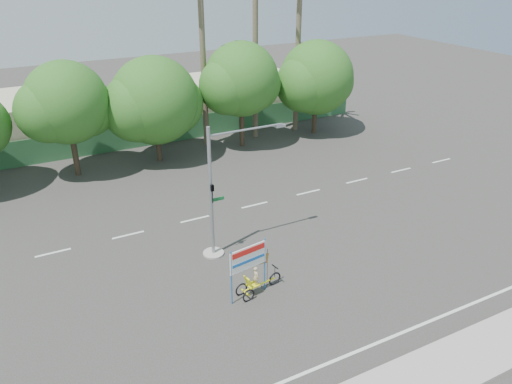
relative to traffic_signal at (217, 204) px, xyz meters
name	(u,v)px	position (x,y,z in m)	size (l,w,h in m)	color
ground	(294,281)	(2.20, -3.98, -2.92)	(120.00, 120.00, 0.00)	#33302D
fence	(158,132)	(2.20, 17.52, -1.92)	(38.00, 0.08, 2.00)	#336B3D
building_left	(18,123)	(-7.80, 22.02, -0.92)	(12.00, 8.00, 4.00)	beige
building_right	(224,98)	(10.20, 22.02, -1.12)	(14.00, 8.00, 3.60)	beige
tree_left	(66,106)	(-4.85, 14.02, 2.14)	(6.66, 5.60, 8.07)	#473828
tree_center	(154,103)	(1.14, 14.02, 1.55)	(7.62, 6.40, 7.85)	#473828
tree_right	(241,82)	(8.15, 14.02, 2.32)	(6.90, 5.80, 8.36)	#473828
tree_far_right	(316,80)	(15.15, 14.02, 1.73)	(7.38, 6.20, 7.94)	#473828
palm_tall	(255,8)	(10.20, 15.52, 7.55)	(3.73, 3.79, 17.45)	#70604C
palm_mid	(299,19)	(14.20, 15.52, 6.48)	(3.73, 3.79, 15.45)	#70604C
palm_short	(202,33)	(5.70, 15.52, 5.94)	(3.73, 3.79, 14.45)	#70604C
traffic_signal	(217,204)	(0.00, 0.00, 0.00)	(4.72, 1.10, 7.00)	gray
trike_billboard	(253,274)	(0.01, -3.97, -1.79)	(2.83, 0.88, 2.81)	black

